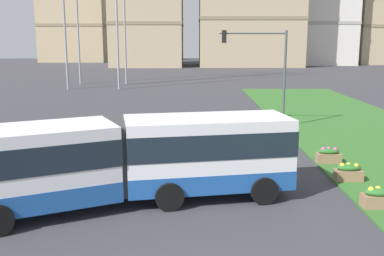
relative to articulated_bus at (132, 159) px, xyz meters
The scene contains 5 objects.
articulated_bus is the anchor object (origin of this frame).
flower_planter_2 8.67m from the articulated_bus, ahead, with size 1.10×0.56×0.74m.
flower_planter_3 8.99m from the articulated_bus, 15.90° to the left, with size 1.10×0.56×0.74m.
flower_planter_4 10.08m from the articulated_bus, 31.08° to the left, with size 1.10×0.56×0.74m.
traffic_light_far_right 15.77m from the articulated_bus, 64.13° to the left, with size 4.36×0.28×6.36m.
Camera 1 is at (0.40, -7.18, 5.80)m, focal length 41.78 mm.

